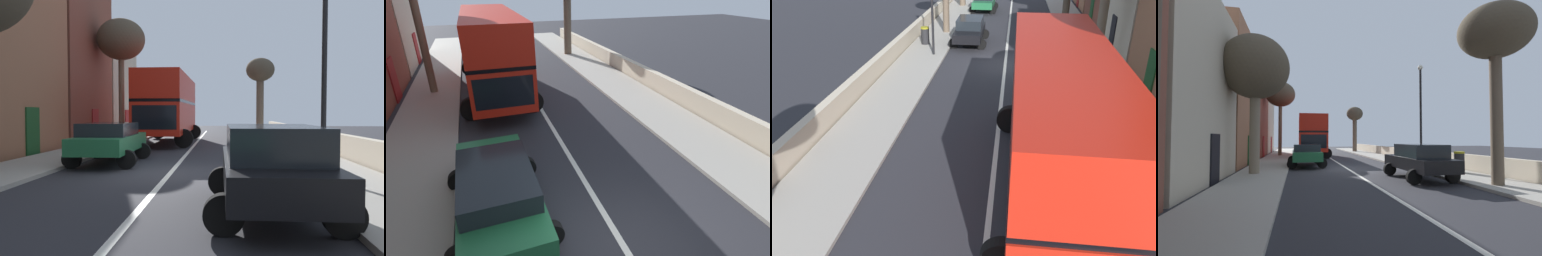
{
  "view_description": "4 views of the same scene",
  "coord_description": "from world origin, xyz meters",
  "views": [
    {
      "loc": [
        1.59,
        -11.48,
        1.87
      ],
      "look_at": [
        0.27,
        5.07,
        1.19
      ],
      "focal_mm": 35.34,
      "sensor_mm": 36.0,
      "label": 1
    },
    {
      "loc": [
        -2.5,
        -3.94,
        5.32
      ],
      "look_at": [
        -0.36,
        2.21,
        2.04
      ],
      "focal_mm": 27.22,
      "sensor_mm": 36.0,
      "label": 2
    },
    {
      "loc": [
        -0.37,
        21.61,
        6.73
      ],
      "look_at": [
        0.8,
        12.25,
        2.03
      ],
      "focal_mm": 37.1,
      "sensor_mm": 36.0,
      "label": 3
    },
    {
      "loc": [
        -3.09,
        -15.83,
        1.92
      ],
      "look_at": [
        0.78,
        3.31,
        2.68
      ],
      "focal_mm": 24.35,
      "sensor_mm": 36.0,
      "label": 4
    }
  ],
  "objects": [
    {
      "name": "ground_plane",
      "position": [
        0.0,
        0.0,
        0.0
      ],
      "size": [
        84.0,
        84.0,
        0.0
      ],
      "primitive_type": "plane",
      "color": "#28282D"
    },
    {
      "name": "road_centre_line",
      "position": [
        0.0,
        0.0,
        0.0
      ],
      "size": [
        0.16,
        54.0,
        0.01
      ],
      "primitive_type": "cube",
      "color": "silver",
      "rests_on": "ground"
    },
    {
      "name": "sidewalk_left",
      "position": [
        -4.9,
        0.0,
        0.06
      ],
      "size": [
        2.6,
        60.0,
        0.12
      ],
      "primitive_type": "cube",
      "color": "#9E998E",
      "rests_on": "ground"
    },
    {
      "name": "sidewalk_right",
      "position": [
        4.9,
        0.0,
        0.06
      ],
      "size": [
        2.6,
        60.0,
        0.12
      ],
      "primitive_type": "cube",
      "color": "#9E998E",
      "rests_on": "ground"
    },
    {
      "name": "double_decker_bus",
      "position": [
        -1.7,
        11.78,
        2.35
      ],
      "size": [
        3.57,
        10.31,
        4.06
      ],
      "color": "red",
      "rests_on": "ground"
    },
    {
      "name": "parked_car_black_right_0",
      "position": [
        2.5,
        -4.47,
        0.93
      ],
      "size": [
        2.44,
        4.53,
        1.63
      ],
      "color": "black",
      "rests_on": "ground"
    },
    {
      "name": "parked_car_green_left_2",
      "position": [
        -2.5,
        2.01,
        0.88
      ],
      "size": [
        2.55,
        4.52,
        1.5
      ],
      "color": "#1E6038",
      "rests_on": "ground"
    },
    {
      "name": "street_tree_right_3",
      "position": [
        4.58,
        18.87,
        4.85
      ],
      "size": [
        2.25,
        2.25,
        6.07
      ],
      "color": "brown",
      "rests_on": "sidewalk_right"
    },
    {
      "name": "street_tree_left_4",
      "position": [
        -4.89,
        12.46,
        6.45
      ],
      "size": [
        3.07,
        3.07,
        7.76
      ],
      "color": "brown",
      "rests_on": "sidewalk_left"
    },
    {
      "name": "lamppost_right",
      "position": [
        4.3,
        -1.14,
        3.81
      ],
      "size": [
        0.32,
        0.32,
        6.31
      ],
      "color": "black",
      "rests_on": "sidewalk_right"
    }
  ]
}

